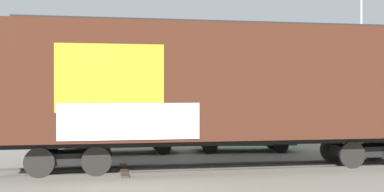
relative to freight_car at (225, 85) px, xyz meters
name	(u,v)px	position (x,y,z in m)	size (l,w,h in m)	color
ground_plane	(234,168)	(0.33, 0.00, -2.84)	(260.00, 260.00, 0.00)	slate
track	(240,167)	(0.54, 0.02, -2.80)	(60.01, 4.30, 0.08)	#4C4742
freight_car	(225,85)	(0.00, 0.00, 0.00)	(14.64, 3.29, 5.00)	#472316
flagpole	(364,38)	(10.13, 9.58, 2.88)	(1.39, 0.20, 9.22)	silver
hillside	(149,85)	(0.33, 76.79, 1.25)	(120.65, 37.60, 13.07)	gray
parked_car_silver	(123,135)	(-3.52, 4.42, -2.05)	(4.84, 2.18, 1.52)	#B7BABF
parked_car_green	(240,131)	(1.61, 4.50, -1.94)	(4.56, 2.12, 1.77)	#1E5933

